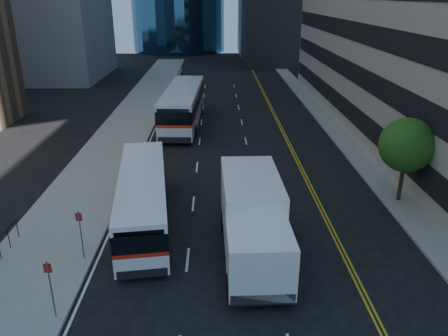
% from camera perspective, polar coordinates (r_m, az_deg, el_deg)
% --- Properties ---
extents(ground, '(160.00, 160.00, 0.00)m').
position_cam_1_polar(ground, '(19.82, 5.39, -14.90)').
color(ground, black).
rests_on(ground, ground).
extents(sidewalk_west, '(5.00, 90.00, 0.15)m').
position_cam_1_polar(sidewalk_west, '(43.25, -12.35, 5.54)').
color(sidewalk_west, gray).
rests_on(sidewalk_west, ground).
extents(sidewalk_east, '(2.00, 90.00, 0.15)m').
position_cam_1_polar(sidewalk_east, '(43.86, 13.63, 5.65)').
color(sidewalk_east, gray).
rests_on(sidewalk_east, ground).
extents(street_tree, '(3.20, 3.20, 5.10)m').
position_cam_1_polar(street_tree, '(27.49, 22.78, 2.75)').
color(street_tree, '#332114').
rests_on(street_tree, sidewalk_east).
extents(bus_front, '(3.86, 11.33, 2.86)m').
position_cam_1_polar(bus_front, '(24.09, -10.53, -3.78)').
color(bus_front, white).
rests_on(bus_front, ground).
extents(bus_rear, '(3.60, 13.83, 3.54)m').
position_cam_1_polar(bus_rear, '(42.35, -5.36, 8.21)').
color(bus_rear, white).
rests_on(bus_rear, ground).
extents(box_truck, '(2.93, 7.92, 3.76)m').
position_cam_1_polar(box_truck, '(20.60, 3.80, -6.77)').
color(box_truck, white).
rests_on(box_truck, ground).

